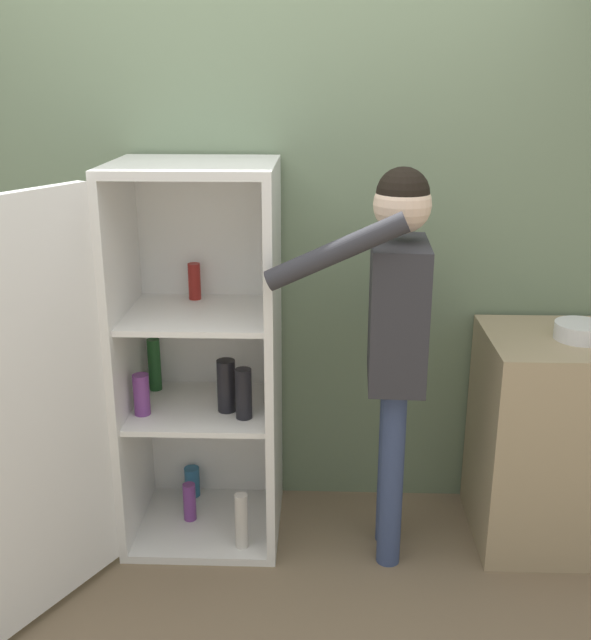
{
  "coord_description": "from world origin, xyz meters",
  "views": [
    {
      "loc": [
        0.26,
        -2.28,
        1.96
      ],
      "look_at": [
        0.15,
        0.64,
        0.99
      ],
      "focal_mm": 42.0,
      "sensor_mm": 36.0,
      "label": 1
    }
  ],
  "objects": [
    {
      "name": "refrigerator",
      "position": [
        -0.37,
        0.55,
        0.81
      ],
      "size": [
        1.01,
        1.15,
        1.63
      ],
      "color": "white",
      "rests_on": "ground_plane"
    },
    {
      "name": "person",
      "position": [
        0.55,
        0.49,
        1.06
      ],
      "size": [
        0.62,
        0.51,
        1.64
      ],
      "color": "#384770",
      "rests_on": "ground_plane"
    },
    {
      "name": "wall_back",
      "position": [
        0.0,
        0.98,
        1.27
      ],
      "size": [
        7.0,
        0.06,
        2.55
      ],
      "color": "gray",
      "rests_on": "ground_plane"
    },
    {
      "name": "bowl",
      "position": [
        1.31,
        0.62,
        0.97
      ],
      "size": [
        0.21,
        0.21,
        0.07
      ],
      "color": "white",
      "rests_on": "counter"
    },
    {
      "name": "counter",
      "position": [
        1.23,
        0.64,
        0.47
      ],
      "size": [
        0.57,
        0.58,
        0.93
      ],
      "color": "tan",
      "rests_on": "ground_plane"
    },
    {
      "name": "ground_plane",
      "position": [
        0.0,
        0.0,
        0.0
      ],
      "size": [
        12.0,
        12.0,
        0.0
      ],
      "primitive_type": "plane",
      "color": "#7A664C"
    }
  ]
}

